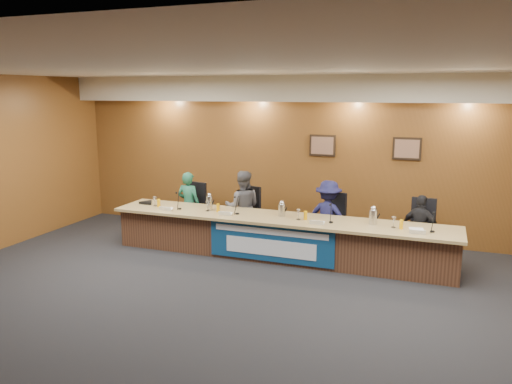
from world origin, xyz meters
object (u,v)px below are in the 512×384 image
(carafe_right, at_px, (373,217))
(speakerphone, at_px, (147,203))
(banner, at_px, (270,243))
(office_chair_c, at_px, (329,225))
(dais_body, at_px, (278,238))
(panelist_a, at_px, (189,205))
(panelist_d, at_px, (420,229))
(panelist_b, at_px, (243,207))
(office_chair_b, at_px, (245,217))
(panelist_c, at_px, (328,217))
(office_chair_a, at_px, (191,212))
(carafe_mid, at_px, (282,210))
(carafe_left, at_px, (210,203))
(office_chair_d, at_px, (420,234))

(carafe_right, height_order, speakerphone, carafe_right)
(banner, relative_size, office_chair_c, 4.58)
(dais_body, bearing_deg, panelist_a, 164.09)
(speakerphone, bearing_deg, panelist_d, 6.26)
(banner, height_order, panelist_b, panelist_b)
(banner, distance_m, office_chair_b, 1.44)
(dais_body, bearing_deg, office_chair_c, 42.34)
(panelist_c, height_order, office_chair_a, panelist_c)
(office_chair_b, height_order, carafe_mid, carafe_mid)
(speakerphone, bearing_deg, carafe_right, -0.20)
(banner, xyz_separation_m, carafe_right, (1.63, 0.44, 0.49))
(office_chair_a, bearing_deg, panelist_a, -76.15)
(panelist_a, distance_m, office_chair_a, 0.21)
(banner, height_order, panelist_d, panelist_d)
(banner, height_order, office_chair_c, banner)
(dais_body, relative_size, office_chair_b, 12.50)
(office_chair_c, distance_m, speakerphone, 3.52)
(dais_body, height_order, carafe_mid, carafe_mid)
(panelist_a, distance_m, speakerphone, 0.83)
(panelist_b, xyz_separation_m, carafe_left, (-0.41, -0.60, 0.17))
(dais_body, bearing_deg, office_chair_d, 16.36)
(dais_body, bearing_deg, panelist_c, 37.94)
(office_chair_c, height_order, speakerphone, speakerphone)
(banner, distance_m, carafe_right, 1.76)
(carafe_left, distance_m, carafe_right, 2.95)
(dais_body, xyz_separation_m, carafe_left, (-1.32, -0.01, 0.53))
(office_chair_d, bearing_deg, carafe_mid, -157.86)
(office_chair_b, xyz_separation_m, carafe_left, (-0.41, -0.70, 0.40))
(panelist_b, relative_size, carafe_left, 5.40)
(office_chair_a, distance_m, office_chair_b, 1.17)
(office_chair_c, bearing_deg, office_chair_b, -157.93)
(panelist_b, bearing_deg, office_chair_b, -108.89)
(carafe_right, relative_size, speakerphone, 0.77)
(panelist_c, height_order, carafe_right, panelist_c)
(panelist_b, relative_size, speakerphone, 4.43)
(banner, relative_size, panelist_a, 1.65)
(dais_body, xyz_separation_m, carafe_mid, (0.06, 0.02, 0.51))
(office_chair_a, distance_m, speakerphone, 0.94)
(office_chair_a, height_order, office_chair_c, same)
(office_chair_b, relative_size, carafe_right, 1.96)
(panelist_c, xyz_separation_m, carafe_right, (0.87, -0.57, 0.21))
(banner, relative_size, panelist_b, 1.55)
(panelist_c, height_order, office_chair_d, panelist_c)
(panelist_d, distance_m, carafe_mid, 2.39)
(panelist_b, xyz_separation_m, speakerphone, (-1.78, -0.55, 0.07))
(office_chair_d, bearing_deg, banner, -148.96)
(panelist_d, xyz_separation_m, office_chair_d, (0.00, 0.10, -0.11))
(office_chair_a, bearing_deg, carafe_mid, -3.55)
(office_chair_d, bearing_deg, speakerphone, -166.71)
(speakerphone, bearing_deg, panelist_c, 9.13)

